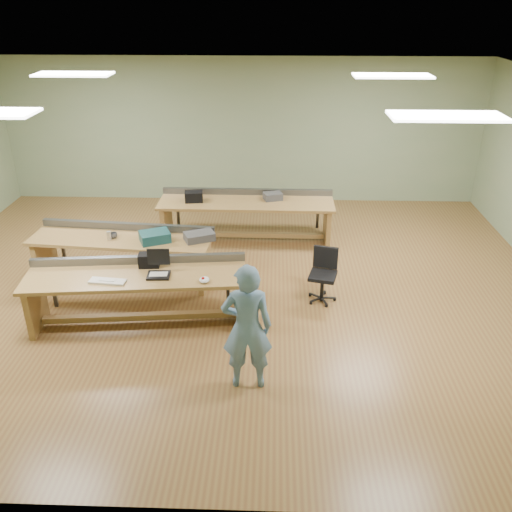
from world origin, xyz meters
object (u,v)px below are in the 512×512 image
mug (114,235)px  drinks_can (109,235)px  workbench_back (246,210)px  laptop_base (159,275)px  camera_bag (149,260)px  workbench_front (138,286)px  task_chair (323,282)px  parts_bin_grey (199,236)px  workbench_mid (123,248)px  parts_bin_teal (155,237)px  person (247,327)px

mug → drinks_can: bearing=-137.8°
workbench_back → laptop_base: (-1.02, -2.91, 0.20)m
camera_bag → mug: bearing=124.6°
workbench_front → task_chair: 2.68m
workbench_back → parts_bin_grey: bearing=-109.5°
workbench_mid → parts_bin_grey: parts_bin_grey is taller
parts_bin_teal → mug: 0.66m
person → parts_bin_teal: bearing=-60.2°
workbench_mid → mug: 0.27m
workbench_front → person: person is taller
laptop_base → camera_bag: bearing=118.8°
mug → drinks_can: 0.08m
workbench_back → person: person is taller
workbench_back → parts_bin_teal: (-1.29, -1.80, 0.26)m
workbench_back → mug: workbench_back is taller
workbench_back → camera_bag: 2.89m
workbench_back → laptop_base: 3.09m
workbench_mid → person: person is taller
parts_bin_teal → parts_bin_grey: (0.66, 0.07, -0.02)m
task_chair → parts_bin_teal: size_ratio=1.85×
person → camera_bag: 2.07m
parts_bin_teal → drinks_can: (-0.71, 0.05, -0.01)m
task_chair → mug: mug is taller
camera_bag → parts_bin_teal: 0.82m
person → parts_bin_grey: size_ratio=3.57×
laptop_base → parts_bin_grey: (0.39, 1.19, 0.04)m
workbench_mid → parts_bin_grey: (1.21, -0.07, 0.26)m
workbench_mid → drinks_can: 0.32m
task_chair → camera_bag: bearing=-155.0°
workbench_mid → mug: (-0.11, -0.04, 0.24)m
workbench_front → person: size_ratio=1.92×
task_chair → mug: size_ratio=7.17×
mug → task_chair: bearing=-8.0°
parts_bin_teal → workbench_front: bearing=-92.4°
parts_bin_teal → mug: bearing=171.4°
person → task_chair: size_ratio=1.95×
person → drinks_can: 3.25m
workbench_front → workbench_back: same height
workbench_front → mug: size_ratio=26.94×
camera_bag → parts_bin_grey: size_ratio=0.63×
workbench_front → drinks_can: (-0.67, 1.09, 0.26)m
workbench_mid → laptop_base: (0.82, -1.25, 0.21)m
workbench_back → person: 4.14m
camera_bag → drinks_can: (-0.80, 0.87, -0.03)m
laptop_base → mug: bearing=124.3°
task_chair → drinks_can: 3.30m
workbench_front → laptop_base: bearing=-17.6°
workbench_mid → task_chair: workbench_mid is taller
person → mug: 3.25m
workbench_mid → camera_bag: camera_bag is taller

